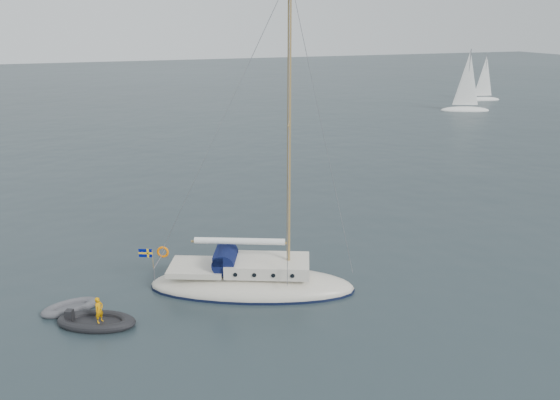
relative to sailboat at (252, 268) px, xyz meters
name	(u,v)px	position (x,y,z in m)	size (l,w,h in m)	color
ground	(274,284)	(1.20, 0.14, -1.12)	(300.00, 300.00, 0.00)	black
sailboat	(252,268)	(0.00, 0.00, 0.00)	(10.41, 3.12, 14.83)	beige
dinghy	(70,308)	(-8.31, 0.76, -0.96)	(2.50, 1.13, 0.36)	#4E4E53
rib	(96,321)	(-7.24, -0.91, -0.91)	(3.45, 1.57, 1.35)	black
distant_yacht_b	(484,79)	(52.49, 48.67, 2.12)	(5.72, 3.05, 7.59)	white
distant_yacht_c	(467,83)	(43.29, 40.92, 2.71)	(6.76, 3.61, 8.96)	white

